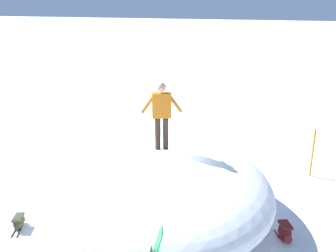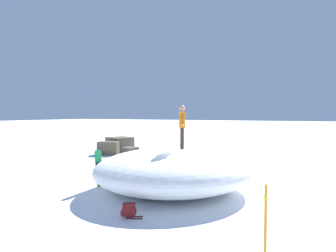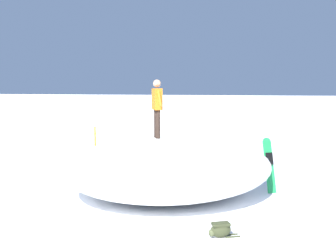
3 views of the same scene
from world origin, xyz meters
The scene contains 6 objects.
ground centered at (0.00, 0.00, 0.00)m, with size 240.00×240.00×0.00m, color white.
snow_mound centered at (0.30, 0.29, 0.86)m, with size 6.25×5.42×1.72m, color white.
snowboarder_standing centered at (-0.04, 0.17, 2.71)m, with size 0.54×0.96×1.72m.
backpack_near centered at (2.08, -2.76, 0.17)m, with size 0.70×0.44×0.33m.
backpack_far centered at (0.31, 3.37, 0.23)m, with size 0.68×0.49×0.45m.
trail_marker_pole centered at (-3.55, 3.85, 0.84)m, with size 0.10×0.10×1.59m.
Camera 1 is at (8.24, 3.50, 5.26)m, focal length 40.16 mm.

